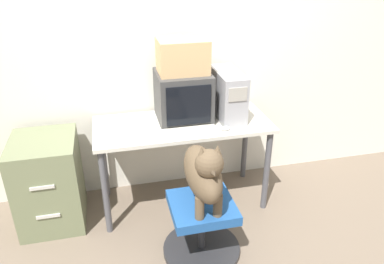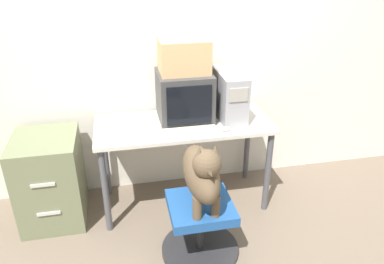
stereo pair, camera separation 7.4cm
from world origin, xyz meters
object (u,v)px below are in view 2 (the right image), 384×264
object	(u,v)px
pc_tower	(229,95)
crt_monitor	(184,96)
keyboard	(188,132)
office_chair	(201,228)
filing_cabinet	(51,179)
dog	(202,173)
cardboard_box	(184,56)

from	to	relation	value
pc_tower	crt_monitor	bearing A→B (deg)	175.77
keyboard	office_chair	xyz separation A→B (m)	(0.00, -0.43, -0.56)
pc_tower	filing_cabinet	xyz separation A→B (m)	(-1.47, -0.05, -0.59)
crt_monitor	pc_tower	size ratio (longest dim) A/B	0.88
office_chair	filing_cabinet	xyz separation A→B (m)	(-1.09, 0.64, 0.15)
crt_monitor	filing_cabinet	xyz separation A→B (m)	(-1.11, -0.07, -0.59)
dog	filing_cabinet	size ratio (longest dim) A/B	0.79
keyboard	filing_cabinet	xyz separation A→B (m)	(-1.08, 0.20, -0.41)
keyboard	cardboard_box	size ratio (longest dim) A/B	1.21
keyboard	dog	size ratio (longest dim) A/B	0.79
keyboard	cardboard_box	distance (m)	0.58
crt_monitor	office_chair	xyz separation A→B (m)	(-0.02, -0.71, -0.74)
filing_cabinet	cardboard_box	world-z (taller)	cardboard_box
cardboard_box	keyboard	bearing A→B (deg)	-94.66
pc_tower	cardboard_box	bearing A→B (deg)	175.16
office_chair	cardboard_box	distance (m)	1.29
keyboard	dog	world-z (taller)	dog
filing_cabinet	dog	bearing A→B (deg)	-31.30
pc_tower	filing_cabinet	bearing A→B (deg)	-178.15
crt_monitor	dog	world-z (taller)	crt_monitor
crt_monitor	office_chair	world-z (taller)	crt_monitor
keyboard	pc_tower	bearing A→B (deg)	33.11
crt_monitor	filing_cabinet	size ratio (longest dim) A/B	0.57
cardboard_box	pc_tower	bearing A→B (deg)	-4.84
pc_tower	dog	distance (m)	0.84
office_chair	cardboard_box	bearing A→B (deg)	88.31
dog	cardboard_box	xyz separation A→B (m)	(0.02, 0.74, 0.58)
crt_monitor	pc_tower	bearing A→B (deg)	-4.23
dog	filing_cabinet	bearing A→B (deg)	148.70
filing_cabinet	cardboard_box	bearing A→B (deg)	4.04
crt_monitor	office_chair	size ratio (longest dim) A/B	0.74
pc_tower	cardboard_box	world-z (taller)	cardboard_box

